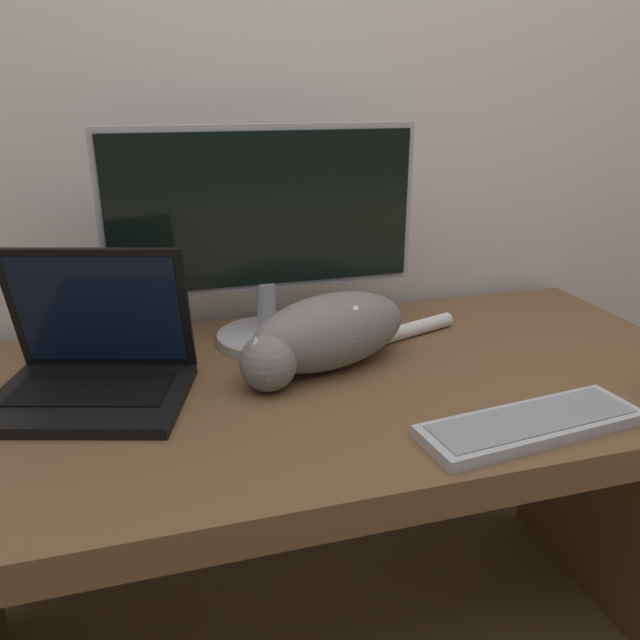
{
  "coord_description": "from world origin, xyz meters",
  "views": [
    {
      "loc": [
        -0.3,
        -0.65,
        1.24
      ],
      "look_at": [
        -0.02,
        0.33,
        0.86
      ],
      "focal_mm": 35.0,
      "sensor_mm": 36.0,
      "label": 1
    }
  ],
  "objects_px": {
    "monitor": "(264,230)",
    "laptop": "(93,369)",
    "external_keyboard": "(532,424)",
    "cat": "(326,333)"
  },
  "relations": [
    {
      "from": "external_keyboard",
      "to": "cat",
      "type": "bearing_deg",
      "value": 121.57
    },
    {
      "from": "monitor",
      "to": "laptop",
      "type": "xyz_separation_m",
      "value": [
        -0.35,
        -0.16,
        -0.19
      ]
    },
    {
      "from": "monitor",
      "to": "laptop",
      "type": "relative_size",
      "value": 1.66
    },
    {
      "from": "monitor",
      "to": "external_keyboard",
      "type": "bearing_deg",
      "value": -55.86
    },
    {
      "from": "external_keyboard",
      "to": "cat",
      "type": "relative_size",
      "value": 0.75
    },
    {
      "from": "external_keyboard",
      "to": "cat",
      "type": "distance_m",
      "value": 0.41
    },
    {
      "from": "monitor",
      "to": "cat",
      "type": "distance_m",
      "value": 0.25
    },
    {
      "from": "monitor",
      "to": "external_keyboard",
      "type": "relative_size",
      "value": 1.64
    },
    {
      "from": "monitor",
      "to": "laptop",
      "type": "bearing_deg",
      "value": -154.63
    },
    {
      "from": "cat",
      "to": "laptop",
      "type": "bearing_deg",
      "value": 161.12
    }
  ]
}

